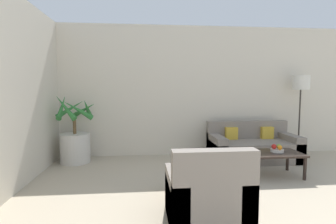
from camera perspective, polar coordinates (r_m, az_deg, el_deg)
wall_back at (r=5.75m, az=12.18°, el=4.49°), size 8.47×0.06×2.70m
potted_palm at (r=5.28m, az=-19.56°, el=-6.01°), size 0.80×0.81×1.30m
sofa_loveseat at (r=5.45m, az=17.89°, el=-7.28°), size 1.66×0.83×0.74m
floor_lamp at (r=6.05m, az=26.93°, el=4.93°), size 0.34×0.34×1.67m
coffee_table at (r=4.57m, az=21.73°, el=-8.76°), size 0.90×0.58×0.38m
fruit_bowl at (r=4.61m, az=22.66°, el=-7.75°), size 0.20×0.20×0.05m
apple_red at (r=4.58m, az=22.07°, el=-6.98°), size 0.08×0.08×0.08m
apple_green at (r=4.64m, az=23.00°, el=-6.89°), size 0.08×0.08×0.08m
orange_fruit at (r=4.56m, az=23.18°, el=-7.13°), size 0.07×0.07×0.07m
armchair at (r=2.86m, az=8.40°, el=-17.96°), size 0.79×0.80×0.84m
ottoman at (r=3.59m, az=5.71°, el=-14.84°), size 0.64×0.44×0.34m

